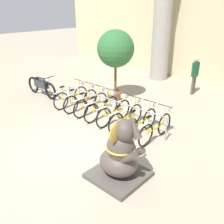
{
  "coord_description": "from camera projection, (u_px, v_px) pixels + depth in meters",
  "views": [
    {
      "loc": [
        4.92,
        -3.96,
        3.78
      ],
      "look_at": [
        0.62,
        0.76,
        1.0
      ],
      "focal_mm": 40.0,
      "sensor_mm": 36.0,
      "label": 1
    }
  ],
  "objects": [
    {
      "name": "bicycle_7",
      "position": [
        156.0,
        127.0,
        7.4
      ],
      "size": [
        0.48,
        1.69,
        0.99
      ],
      "color": "black",
      "rests_on": "ground_plane"
    },
    {
      "name": "bicycle_3",
      "position": [
        102.0,
        107.0,
        8.82
      ],
      "size": [
        0.48,
        1.69,
        0.99
      ],
      "color": "black",
      "rests_on": "ground_plane"
    },
    {
      "name": "building_facade",
      "position": [
        213.0,
        22.0,
        11.86
      ],
      "size": [
        20.0,
        0.2,
        6.0
      ],
      "color": "#C6B78E",
      "rests_on": "ground_plane"
    },
    {
      "name": "motorcycle",
      "position": [
        41.0,
        85.0,
        10.97
      ],
      "size": [
        2.07,
        0.55,
        0.96
      ],
      "color": "black",
      "rests_on": "ground_plane"
    },
    {
      "name": "bike_rack",
      "position": [
        110.0,
        103.0,
        8.64
      ],
      "size": [
        4.58,
        0.05,
        0.77
      ],
      "color": "gray",
      "rests_on": "ground_plane"
    },
    {
      "name": "elephant_statue",
      "position": [
        121.0,
        155.0,
        5.67
      ],
      "size": [
        1.22,
        1.22,
        1.82
      ],
      "color": "#4C4742",
      "rests_on": "ground_plane"
    },
    {
      "name": "bicycle_2",
      "position": [
        92.0,
        103.0,
        9.19
      ],
      "size": [
        0.48,
        1.69,
        0.99
      ],
      "color": "black",
      "rests_on": "ground_plane"
    },
    {
      "name": "bicycle_6",
      "position": [
        141.0,
        122.0,
        7.76
      ],
      "size": [
        0.48,
        1.69,
        0.99
      ],
      "color": "black",
      "rests_on": "ground_plane"
    },
    {
      "name": "person_pedestrian",
      "position": [
        195.0,
        72.0,
        10.98
      ],
      "size": [
        0.22,
        0.47,
        1.69
      ],
      "color": "brown",
      "rests_on": "ground_plane"
    },
    {
      "name": "column_left",
      "position": [
        162.0,
        28.0,
        12.68
      ],
      "size": [
        1.16,
        1.16,
        5.16
      ],
      "color": "gray",
      "rests_on": "ground_plane"
    },
    {
      "name": "bicycle_5",
      "position": [
        127.0,
        117.0,
        8.1
      ],
      "size": [
        0.48,
        1.69,
        0.99
      ],
      "color": "black",
      "rests_on": "ground_plane"
    },
    {
      "name": "ground_plane",
      "position": [
        79.0,
        146.0,
        7.23
      ],
      "size": [
        60.0,
        60.0,
        0.0
      ],
      "primitive_type": "plane",
      "color": "#9E937F"
    },
    {
      "name": "bicycle_1",
      "position": [
        81.0,
        100.0,
        9.54
      ],
      "size": [
        0.48,
        1.69,
        0.99
      ],
      "color": "black",
      "rests_on": "ground_plane"
    },
    {
      "name": "bicycle_0",
      "position": [
        72.0,
        96.0,
        9.88
      ],
      "size": [
        0.48,
        1.69,
        0.99
      ],
      "color": "black",
      "rests_on": "ground_plane"
    },
    {
      "name": "bicycle_4",
      "position": [
        114.0,
        112.0,
        8.48
      ],
      "size": [
        0.48,
        1.69,
        0.99
      ],
      "color": "black",
      "rests_on": "ground_plane"
    },
    {
      "name": "potted_tree",
      "position": [
        116.0,
        51.0,
        10.05
      ],
      "size": [
        1.51,
        1.51,
        2.87
      ],
      "color": "brown",
      "rests_on": "ground_plane"
    }
  ]
}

